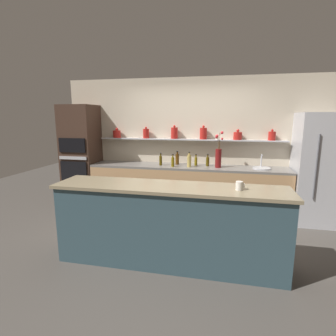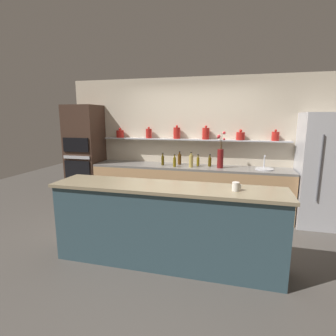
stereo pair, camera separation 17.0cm
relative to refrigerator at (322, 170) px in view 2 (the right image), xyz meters
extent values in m
plane|color=#4C4742|center=(-2.22, -1.20, -0.96)|extent=(12.00, 12.00, 0.00)
cube|color=beige|center=(-2.22, 0.40, 0.34)|extent=(5.20, 0.10, 2.60)
cube|color=#B7B7BC|center=(-2.27, 0.26, 0.45)|extent=(3.64, 0.18, 0.02)
cylinder|color=#AD1E19|center=(-3.78, 0.25, 0.54)|extent=(0.15, 0.15, 0.15)
sphere|color=#AD1E19|center=(-3.78, 0.25, 0.64)|extent=(0.05, 0.05, 0.05)
cylinder|color=#AD1E19|center=(-3.14, 0.25, 0.56)|extent=(0.12, 0.12, 0.19)
sphere|color=#AD1E19|center=(-3.14, 0.25, 0.67)|extent=(0.04, 0.04, 0.04)
cylinder|color=#AD1E19|center=(-2.56, 0.25, 0.57)|extent=(0.13, 0.13, 0.22)
sphere|color=#AD1E19|center=(-2.56, 0.25, 0.70)|extent=(0.05, 0.05, 0.05)
cylinder|color=#AD1E19|center=(-1.99, 0.25, 0.57)|extent=(0.14, 0.14, 0.22)
sphere|color=#AD1E19|center=(-1.99, 0.25, 0.70)|extent=(0.05, 0.05, 0.05)
cylinder|color=#AD1E19|center=(-1.35, 0.25, 0.53)|extent=(0.16, 0.16, 0.14)
sphere|color=#AD1E19|center=(-1.35, 0.25, 0.63)|extent=(0.05, 0.05, 0.05)
cylinder|color=#AD1E19|center=(-0.74, 0.25, 0.54)|extent=(0.13, 0.13, 0.16)
sphere|color=#AD1E19|center=(-0.74, 0.25, 0.64)|extent=(0.05, 0.05, 0.05)
cube|color=tan|center=(-2.27, 0.04, -0.52)|extent=(3.74, 0.62, 0.88)
cube|color=slate|center=(-2.27, 0.04, -0.06)|extent=(3.74, 0.62, 0.04)
cube|color=#334C56|center=(-2.22, -1.85, -0.47)|extent=(2.80, 0.55, 0.98)
cube|color=gray|center=(-2.22, -1.85, 0.04)|extent=(2.86, 0.61, 0.04)
cube|color=#B7B7BC|center=(0.00, 0.00, 0.00)|extent=(0.75, 0.70, 1.92)
cylinder|color=#4C4C51|center=(-0.14, -0.37, 0.10)|extent=(0.02, 0.02, 1.05)
cube|color=#3D281E|center=(-4.49, 0.04, 0.08)|extent=(0.66, 0.62, 2.08)
cube|color=black|center=(-4.49, -0.28, -0.18)|extent=(0.56, 0.02, 0.40)
cube|color=black|center=(-4.49, -0.28, 0.34)|extent=(0.56, 0.02, 0.28)
cube|color=#B7B7BC|center=(-4.49, -0.28, 0.09)|extent=(0.58, 0.02, 0.06)
cylinder|color=maroon|center=(-1.69, 0.00, 0.13)|extent=(0.11, 0.11, 0.34)
cylinder|color=#4C3319|center=(-1.67, -0.01, 0.40)|extent=(0.01, 0.02, 0.19)
sphere|color=red|center=(-1.63, -0.02, 0.50)|extent=(0.04, 0.04, 0.04)
cylinder|color=#4C3319|center=(-1.70, -0.01, 0.43)|extent=(0.02, 0.02, 0.24)
sphere|color=red|center=(-1.72, -0.04, 0.55)|extent=(0.06, 0.06, 0.06)
cylinder|color=#4C3319|center=(-1.70, -0.01, 0.41)|extent=(0.03, 0.05, 0.21)
sphere|color=red|center=(-1.73, -0.03, 0.52)|extent=(0.05, 0.05, 0.05)
cylinder|color=#4C3319|center=(-1.67, 0.00, 0.46)|extent=(0.01, 0.02, 0.30)
sphere|color=red|center=(-1.64, 0.01, 0.60)|extent=(0.05, 0.05, 0.05)
cylinder|color=#B7B7BC|center=(-0.91, 0.04, -0.03)|extent=(0.32, 0.32, 0.02)
cylinder|color=#B7B7BC|center=(-0.91, 0.16, 0.09)|extent=(0.02, 0.02, 0.22)
cylinder|color=#B7B7BC|center=(-0.91, 0.10, 0.20)|extent=(0.02, 0.12, 0.02)
cylinder|color=brown|center=(-2.11, 0.12, 0.04)|extent=(0.05, 0.05, 0.16)
cylinder|color=brown|center=(-2.11, 0.12, 0.14)|extent=(0.03, 0.03, 0.05)
cylinder|color=black|center=(-2.11, 0.12, 0.18)|extent=(0.03, 0.03, 0.01)
cylinder|color=#4C2D0C|center=(-2.48, 0.16, 0.06)|extent=(0.07, 0.07, 0.20)
cylinder|color=#4C2D0C|center=(-2.48, 0.16, 0.19)|extent=(0.03, 0.03, 0.04)
cylinder|color=black|center=(-2.48, 0.16, 0.22)|extent=(0.03, 0.03, 0.01)
cylinder|color=tan|center=(-2.22, -0.06, 0.07)|extent=(0.08, 0.08, 0.22)
cylinder|color=tan|center=(-2.22, -0.06, 0.21)|extent=(0.03, 0.03, 0.04)
cylinder|color=black|center=(-2.22, -0.06, 0.24)|extent=(0.03, 0.03, 0.01)
cylinder|color=#47380A|center=(-1.89, 0.10, 0.05)|extent=(0.06, 0.06, 0.17)
cylinder|color=#47380A|center=(-1.89, 0.10, 0.15)|extent=(0.03, 0.03, 0.05)
cylinder|color=black|center=(-1.89, 0.10, 0.19)|extent=(0.03, 0.03, 0.01)
cylinder|color=#47380A|center=(-2.78, 0.00, 0.05)|extent=(0.05, 0.05, 0.18)
cylinder|color=#47380A|center=(-2.78, 0.00, 0.16)|extent=(0.03, 0.03, 0.05)
cylinder|color=black|center=(-2.78, 0.00, 0.20)|extent=(0.03, 0.03, 0.01)
cylinder|color=brown|center=(-2.52, -0.10, 0.05)|extent=(0.06, 0.06, 0.17)
cylinder|color=brown|center=(-2.52, -0.10, 0.16)|extent=(0.03, 0.03, 0.05)
cylinder|color=black|center=(-2.52, -0.10, 0.19)|extent=(0.03, 0.03, 0.01)
cylinder|color=silver|center=(-1.40, -1.87, 0.11)|extent=(0.08, 0.08, 0.10)
cube|color=silver|center=(-1.35, -1.87, 0.11)|extent=(0.02, 0.01, 0.06)
camera|label=1|loc=(-1.59, -4.86, 0.88)|focal=28.00mm
camera|label=2|loc=(-1.43, -4.82, 0.88)|focal=28.00mm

